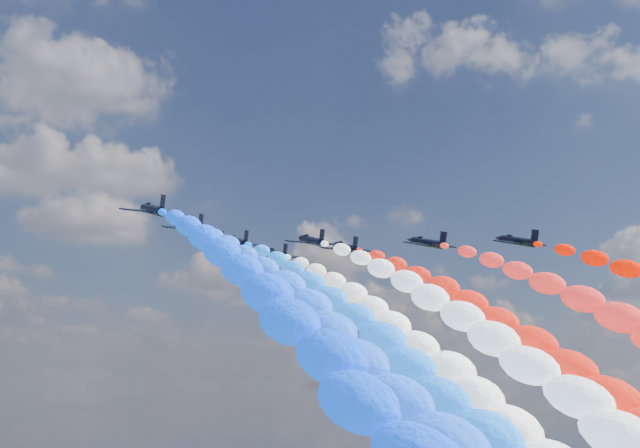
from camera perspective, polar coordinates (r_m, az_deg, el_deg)
name	(u,v)px	position (r m, az deg, el deg)	size (l,w,h in m)	color
jet_0	(153,210)	(130.05, -10.96, 0.93)	(9.81, 13.15, 2.90)	black
trail_0	(279,341)	(80.29, -2.74, -7.72)	(6.08, 94.45, 46.62)	#093EF7
jet_1	(192,227)	(142.99, -8.46, -0.20)	(9.81, 13.15, 2.90)	black
trail_1	(319,348)	(94.20, -0.07, -8.17)	(6.08, 94.45, 46.62)	blue
jet_2	(238,242)	(156.72, -5.46, -1.18)	(9.81, 13.15, 2.90)	black
trail_2	(368,353)	(109.16, 3.20, -8.50)	(6.08, 94.45, 46.62)	#1570FF
jet_3	(312,241)	(154.91, -0.55, -1.12)	(9.81, 13.15, 2.90)	black
trail_3	(477,353)	(109.60, 10.33, -8.35)	(6.08, 94.45, 46.62)	white
jet_4	(277,254)	(170.57, -2.89, -1.99)	(9.81, 13.15, 2.90)	black
trail_4	(407,357)	(124.12, 5.78, -8.72)	(6.08, 94.45, 46.62)	white
jet_5	(346,247)	(162.36, 1.70, -1.56)	(9.81, 13.15, 2.90)	black
trail_5	(514,355)	(118.18, 12.72, -8.42)	(6.08, 94.45, 46.62)	red
jet_6	(428,243)	(158.33, 7.14, -1.24)	(9.81, 13.15, 2.90)	black
jet_7	(518,241)	(159.32, 12.95, -1.11)	(9.81, 13.15, 2.90)	black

